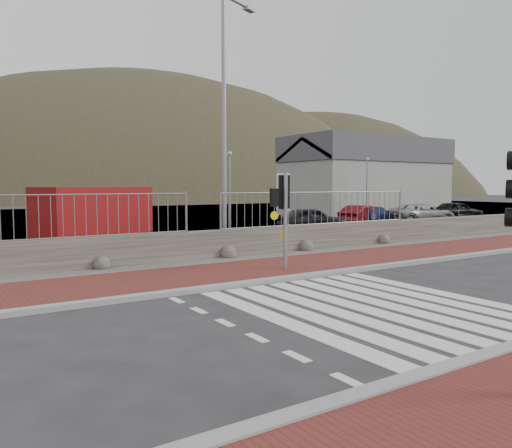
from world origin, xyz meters
TOP-DOWN VIEW (x-y plane):
  - ground at (0.00, 0.00)m, footprint 220.00×220.00m
  - sidewalk_far at (0.00, 4.50)m, footprint 40.00×3.00m
  - kerb_far at (0.00, 3.00)m, footprint 40.00×0.25m
  - zebra_crossing at (-0.00, 0.00)m, footprint 4.62×5.60m
  - gravel_strip at (0.00, 6.50)m, footprint 40.00×1.50m
  - stone_wall at (0.00, 7.30)m, footprint 40.00×0.60m
  - railing at (0.00, 7.15)m, footprint 18.07×0.07m
  - quay at (0.00, 27.90)m, footprint 120.00×40.00m
  - water at (0.00, 62.90)m, footprint 220.00×50.00m
  - harbor_building at (20.00, 19.90)m, footprint 12.20×6.20m
  - hills_backdrop at (6.74, 87.90)m, footprint 254.00×90.00m
  - traffic_signal_far at (0.85, 4.06)m, footprint 0.66×0.28m
  - streetlight at (1.41, 8.16)m, footprint 1.75×0.90m
  - shipping_container at (-0.66, 17.41)m, footprint 5.91×4.19m
  - car_a at (9.16, 12.98)m, footprint 3.84×2.33m
  - car_b at (14.00, 14.31)m, footprint 3.81×2.29m
  - car_c at (15.41, 14.60)m, footprint 4.02×2.58m
  - car_d at (18.66, 13.79)m, footprint 4.60×2.81m
  - car_e at (22.82, 14.18)m, footprint 3.95×2.30m

SIDE VIEW (x-z plane):
  - hills_backdrop at x=6.74m, z-range -73.05..26.95m
  - ground at x=0.00m, z-range 0.00..0.00m
  - quay at x=0.00m, z-range -0.25..0.25m
  - water at x=0.00m, z-range -0.03..0.03m
  - zebra_crossing at x=0.00m, z-range 0.00..0.01m
  - gravel_strip at x=0.00m, z-range 0.00..0.06m
  - sidewalk_far at x=0.00m, z-range 0.00..0.08m
  - kerb_far at x=0.00m, z-range -0.01..0.11m
  - stone_wall at x=0.00m, z-range 0.00..0.90m
  - car_c at x=15.41m, z-range 0.00..1.09m
  - car_b at x=14.00m, z-range 0.00..1.19m
  - car_d at x=18.66m, z-range 0.00..1.19m
  - car_a at x=9.16m, z-range 0.00..1.22m
  - car_e at x=22.82m, z-range 0.00..1.26m
  - shipping_container at x=-0.66m, z-range 0.00..2.27m
  - railing at x=0.00m, z-range 1.21..2.43m
  - traffic_signal_far at x=0.85m, z-range 0.60..3.30m
  - harbor_building at x=20.00m, z-range 0.03..5.83m
  - streetlight at x=1.41m, z-range 0.55..9.31m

